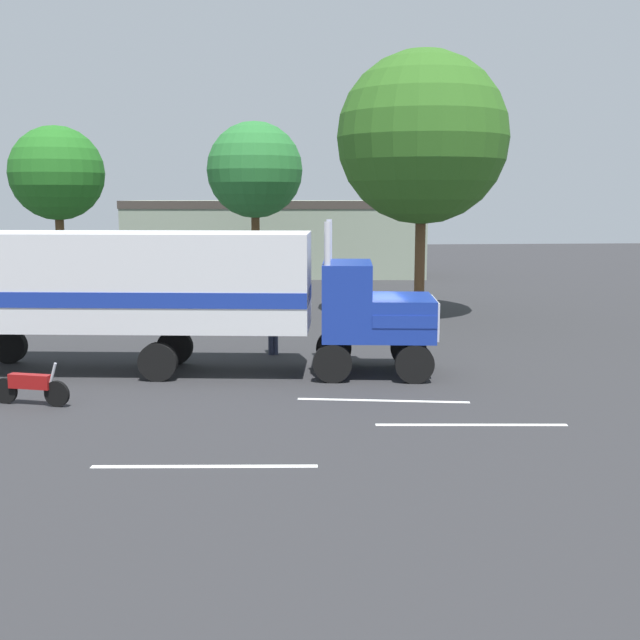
{
  "coord_description": "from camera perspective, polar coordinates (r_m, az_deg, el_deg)",
  "views": [
    {
      "loc": [
        -2.97,
        -22.49,
        5.2
      ],
      "look_at": [
        -1.18,
        -0.27,
        1.6
      ],
      "focal_mm": 43.29,
      "sensor_mm": 36.0,
      "label": 1
    }
  ],
  "objects": [
    {
      "name": "building_backdrop",
      "position": [
        51.21,
        -3.22,
        6.31
      ],
      "size": [
        19.89,
        8.27,
        4.89
      ],
      "color": "gray",
      "rests_on": "ground_plane"
    },
    {
      "name": "person_bystander",
      "position": [
        25.47,
        -3.5,
        -0.58
      ],
      "size": [
        0.36,
        0.47,
        1.63
      ],
      "color": "#2D3347",
      "rests_on": "ground_plane"
    },
    {
      "name": "motorcycle",
      "position": [
        20.67,
        -20.6,
        -4.62
      ],
      "size": [
        2.05,
        0.72,
        1.12
      ],
      "color": "black",
      "rests_on": "ground_plane"
    },
    {
      "name": "lane_stripe_mid",
      "position": [
        18.16,
        11.12,
        -7.62
      ],
      "size": [
        4.4,
        0.52,
        0.01
      ],
      "primitive_type": "cube",
      "rotation": [
        0.0,
        0.0,
        -0.08
      ],
      "color": "silver",
      "rests_on": "ground_plane"
    },
    {
      "name": "semi_truck",
      "position": [
        23.04,
        -11.13,
        2.33
      ],
      "size": [
        14.36,
        4.18,
        4.5
      ],
      "color": "#193399",
      "rests_on": "ground_plane"
    },
    {
      "name": "ground_plane",
      "position": [
        23.27,
        2.85,
        -3.75
      ],
      "size": [
        120.0,
        120.0,
        0.0
      ],
      "primitive_type": "plane",
      "color": "#2D2D30"
    },
    {
      "name": "lane_stripe_near",
      "position": [
        19.93,
        4.68,
        -5.96
      ],
      "size": [
        4.37,
        0.87,
        0.01
      ],
      "primitive_type": "cube",
      "rotation": [
        0.0,
        0.0,
        -0.16
      ],
      "color": "silver",
      "rests_on": "ground_plane"
    },
    {
      "name": "tree_right",
      "position": [
        42.19,
        -18.87,
        10.19
      ],
      "size": [
        4.78,
        4.78,
        8.73
      ],
      "color": "brown",
      "rests_on": "ground_plane"
    },
    {
      "name": "tree_left",
      "position": [
        41.24,
        -4.84,
        10.96
      ],
      "size": [
        5.01,
        5.01,
        9.04
      ],
      "color": "brown",
      "rests_on": "ground_plane"
    },
    {
      "name": "tree_center",
      "position": [
        33.34,
        7.57,
        13.18
      ],
      "size": [
        7.18,
        7.18,
        11.18
      ],
      "color": "brown",
      "rests_on": "ground_plane"
    },
    {
      "name": "lane_stripe_far",
      "position": [
        15.38,
        -8.54,
        -10.66
      ],
      "size": [
        4.4,
        0.47,
        0.01
      ],
      "primitive_type": "cube",
      "rotation": [
        0.0,
        0.0,
        -0.07
      ],
      "color": "silver",
      "rests_on": "ground_plane"
    }
  ]
}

